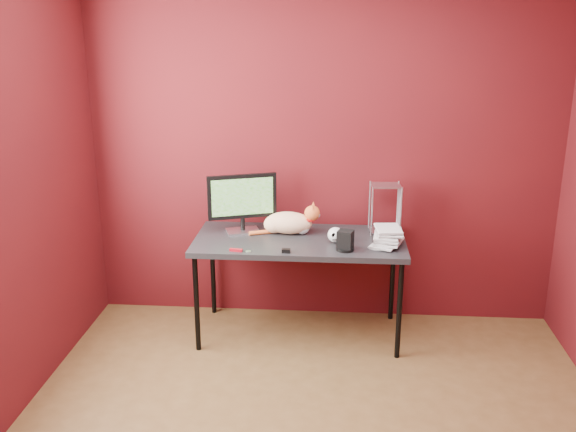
# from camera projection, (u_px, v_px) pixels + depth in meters

# --- Properties ---
(room) EXTENTS (3.52, 3.52, 2.61)m
(room) POSITION_uv_depth(u_px,v_px,m) (315.00, 197.00, 3.06)
(room) COLOR #54391C
(room) RESTS_ON ground
(desk) EXTENTS (1.50, 0.70, 0.75)m
(desk) POSITION_uv_depth(u_px,v_px,m) (300.00, 245.00, 4.59)
(desk) COLOR black
(desk) RESTS_ON ground
(monitor) EXTENTS (0.49, 0.23, 0.44)m
(monitor) POSITION_uv_depth(u_px,v_px,m) (242.00, 200.00, 4.64)
(monitor) COLOR silver
(monitor) RESTS_ON desk
(cat) EXTENTS (0.51, 0.20, 0.24)m
(cat) POSITION_uv_depth(u_px,v_px,m) (289.00, 223.00, 4.67)
(cat) COLOR orange
(cat) RESTS_ON desk
(skull_mug) EXTENTS (0.11, 0.12, 0.11)m
(skull_mug) POSITION_uv_depth(u_px,v_px,m) (336.00, 235.00, 4.48)
(skull_mug) COLOR silver
(skull_mug) RESTS_ON desk
(speaker) EXTENTS (0.12, 0.12, 0.14)m
(speaker) POSITION_uv_depth(u_px,v_px,m) (345.00, 241.00, 4.33)
(speaker) COLOR black
(speaker) RESTS_ON desk
(book_stack) EXTENTS (0.25, 0.28, 1.37)m
(book_stack) POSITION_uv_depth(u_px,v_px,m) (379.00, 147.00, 4.27)
(book_stack) COLOR beige
(book_stack) RESTS_ON desk
(wire_rack) EXTENTS (0.22, 0.18, 0.36)m
(wire_rack) POSITION_uv_depth(u_px,v_px,m) (385.00, 208.00, 4.68)
(wire_rack) COLOR silver
(wire_rack) RESTS_ON desk
(pocket_knife) EXTENTS (0.09, 0.04, 0.02)m
(pocket_knife) POSITION_uv_depth(u_px,v_px,m) (236.00, 250.00, 4.33)
(pocket_knife) COLOR maroon
(pocket_knife) RESTS_ON desk
(black_gadget) EXTENTS (0.06, 0.04, 0.03)m
(black_gadget) POSITION_uv_depth(u_px,v_px,m) (286.00, 251.00, 4.30)
(black_gadget) COLOR black
(black_gadget) RESTS_ON desk
(washer) EXTENTS (0.04, 0.04, 0.00)m
(washer) POSITION_uv_depth(u_px,v_px,m) (248.00, 251.00, 4.33)
(washer) COLOR silver
(washer) RESTS_ON desk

